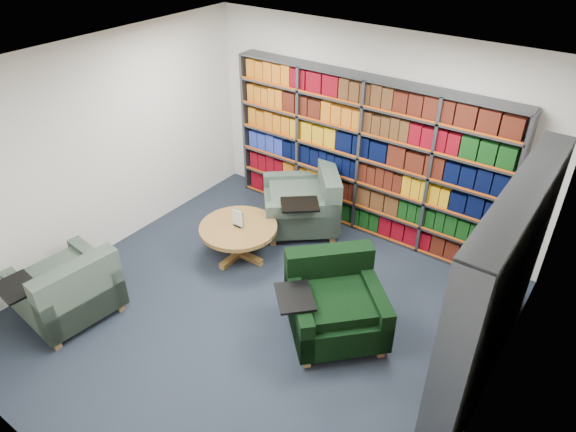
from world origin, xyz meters
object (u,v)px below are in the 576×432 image
Objects in this scene: chair_teal_left at (307,204)px; chair_green_right at (333,303)px; chair_teal_front at (70,292)px; coffee_table at (239,232)px.

chair_teal_left is 1.04× the size of chair_green_right.
chair_teal_front reaches higher than coffee_table.
coffee_table is (0.81, 1.99, 0.03)m from chair_teal_front.
chair_teal_left is 1.21× the size of chair_teal_front.
chair_green_right is at bearing -48.06° from chair_teal_left.
chair_teal_front is at bearing -147.88° from chair_green_right.
chair_teal_front is at bearing -110.13° from chair_teal_left.
chair_teal_left is 2.06m from chair_green_right.
chair_teal_left is 1.40× the size of coffee_table.
chair_teal_front is at bearing -112.11° from coffee_table.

